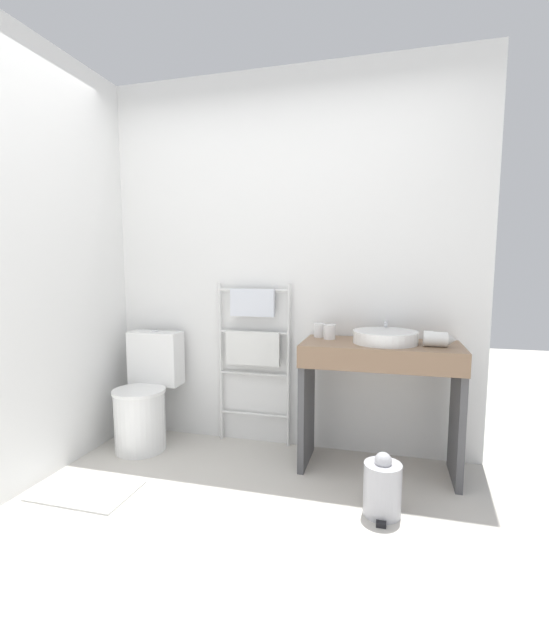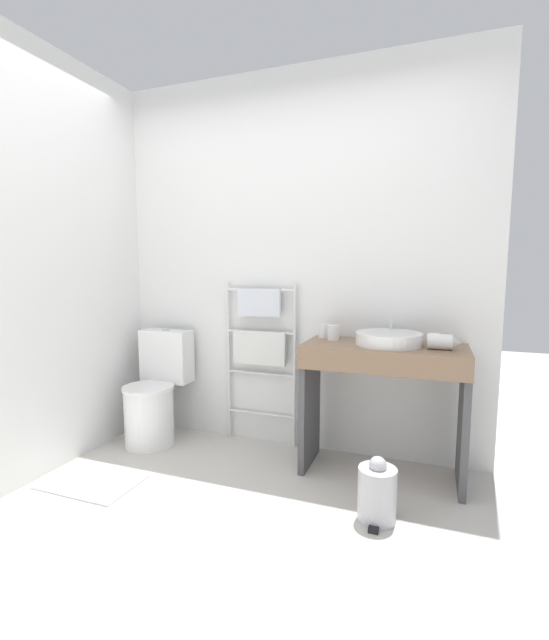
{
  "view_description": "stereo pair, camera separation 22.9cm",
  "coord_description": "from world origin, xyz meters",
  "px_view_note": "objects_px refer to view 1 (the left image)",
  "views": [
    {
      "loc": [
        0.74,
        -1.43,
        1.28
      ],
      "look_at": [
        0.09,
        0.99,
        0.98
      ],
      "focal_mm": 24.0,
      "sensor_mm": 36.0,
      "label": 1
    },
    {
      "loc": [
        0.96,
        -1.36,
        1.28
      ],
      "look_at": [
        0.09,
        0.99,
        0.98
      ],
      "focal_mm": 24.0,
      "sensor_mm": 36.0,
      "label": 2
    }
  ],
  "objects_px": {
    "toilet": "(145,399)",
    "cup_near_edge": "(330,332)",
    "towel_radiator": "(253,339)",
    "sink_basin": "(385,337)",
    "cup_near_wall": "(319,330)",
    "trash_bin": "(382,488)",
    "hair_dryer": "(437,339)"
  },
  "relations": [
    {
      "from": "toilet",
      "to": "cup_near_wall",
      "type": "bearing_deg",
      "value": 8.31
    },
    {
      "from": "toilet",
      "to": "towel_radiator",
      "type": "height_order",
      "value": "towel_radiator"
    },
    {
      "from": "toilet",
      "to": "sink_basin",
      "type": "relative_size",
      "value": 2.1
    },
    {
      "from": "cup_near_wall",
      "to": "hair_dryer",
      "type": "bearing_deg",
      "value": -12.77
    },
    {
      "from": "sink_basin",
      "to": "cup_near_edge",
      "type": "relative_size",
      "value": 4.13
    },
    {
      "from": "hair_dryer",
      "to": "sink_basin",
      "type": "bearing_deg",
      "value": 173.42
    },
    {
      "from": "trash_bin",
      "to": "toilet",
      "type": "bearing_deg",
      "value": 164.46
    },
    {
      "from": "towel_radiator",
      "to": "cup_near_wall",
      "type": "xyz_separation_m",
      "value": [
        0.49,
        -0.06,
        0.09
      ]
    },
    {
      "from": "cup_near_wall",
      "to": "hair_dryer",
      "type": "xyz_separation_m",
      "value": [
        0.72,
        -0.16,
        -0.0
      ]
    },
    {
      "from": "sink_basin",
      "to": "cup_near_edge",
      "type": "bearing_deg",
      "value": 169.92
    },
    {
      "from": "sink_basin",
      "to": "hair_dryer",
      "type": "distance_m",
      "value": 0.3
    },
    {
      "from": "sink_basin",
      "to": "trash_bin",
      "type": "distance_m",
      "value": 0.88
    },
    {
      "from": "cup_near_wall",
      "to": "sink_basin",
      "type": "bearing_deg",
      "value": -16.86
    },
    {
      "from": "cup_near_wall",
      "to": "cup_near_edge",
      "type": "relative_size",
      "value": 0.96
    },
    {
      "from": "toilet",
      "to": "cup_near_wall",
      "type": "distance_m",
      "value": 1.34
    },
    {
      "from": "sink_basin",
      "to": "trash_bin",
      "type": "relative_size",
      "value": 1.16
    },
    {
      "from": "towel_radiator",
      "to": "trash_bin",
      "type": "height_order",
      "value": "towel_radiator"
    },
    {
      "from": "hair_dryer",
      "to": "towel_radiator",
      "type": "bearing_deg",
      "value": 169.63
    },
    {
      "from": "cup_near_edge",
      "to": "toilet",
      "type": "bearing_deg",
      "value": -175.1
    },
    {
      "from": "toilet",
      "to": "hair_dryer",
      "type": "relative_size",
      "value": 4.55
    },
    {
      "from": "trash_bin",
      "to": "towel_radiator",
      "type": "bearing_deg",
      "value": 142.99
    },
    {
      "from": "toilet",
      "to": "hair_dryer",
      "type": "xyz_separation_m",
      "value": [
        1.95,
        0.02,
        0.52
      ]
    },
    {
      "from": "sink_basin",
      "to": "cup_near_edge",
      "type": "distance_m",
      "value": 0.36
    },
    {
      "from": "towel_radiator",
      "to": "cup_near_edge",
      "type": "distance_m",
      "value": 0.59
    },
    {
      "from": "towel_radiator",
      "to": "sink_basin",
      "type": "xyz_separation_m",
      "value": [
        0.92,
        -0.19,
        0.08
      ]
    },
    {
      "from": "sink_basin",
      "to": "cup_near_wall",
      "type": "bearing_deg",
      "value": 163.14
    },
    {
      "from": "sink_basin",
      "to": "cup_near_wall",
      "type": "relative_size",
      "value": 4.32
    },
    {
      "from": "toilet",
      "to": "trash_bin",
      "type": "distance_m",
      "value": 1.74
    },
    {
      "from": "toilet",
      "to": "cup_near_edge",
      "type": "xyz_separation_m",
      "value": [
        1.3,
        0.11,
        0.52
      ]
    },
    {
      "from": "towel_radiator",
      "to": "sink_basin",
      "type": "bearing_deg",
      "value": -11.58
    },
    {
      "from": "sink_basin",
      "to": "trash_bin",
      "type": "bearing_deg",
      "value": -88.62
    },
    {
      "from": "towel_radiator",
      "to": "cup_near_wall",
      "type": "height_order",
      "value": "towel_radiator"
    }
  ]
}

